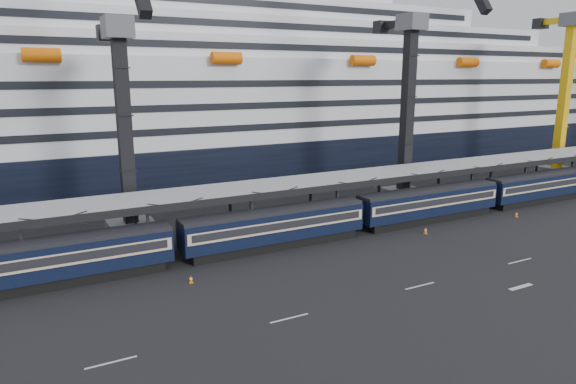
# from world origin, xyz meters

# --- Properties ---
(ground) EXTENTS (260.00, 260.00, 0.00)m
(ground) POSITION_xyz_m (0.00, 0.00, 0.00)
(ground) COLOR black
(ground) RESTS_ON ground
(lane_markings) EXTENTS (111.00, 4.27, 0.02)m
(lane_markings) POSITION_xyz_m (8.15, -5.23, 0.01)
(lane_markings) COLOR beige
(lane_markings) RESTS_ON ground
(train) EXTENTS (133.05, 3.00, 4.05)m
(train) POSITION_xyz_m (-4.65, 10.00, 2.20)
(train) COLOR black
(train) RESTS_ON ground
(canopy) EXTENTS (130.00, 6.25, 5.53)m
(canopy) POSITION_xyz_m (0.00, 14.00, 5.25)
(canopy) COLOR gray
(canopy) RESTS_ON ground
(cruise_ship) EXTENTS (214.09, 28.84, 34.00)m
(cruise_ship) POSITION_xyz_m (-1.08, 45.99, 12.34)
(cruise_ship) COLOR black
(cruise_ship) RESTS_ON ground
(crane_dark_near) EXTENTS (4.50, 17.75, 35.08)m
(crane_dark_near) POSITION_xyz_m (-20.00, 18.59, 11.93)
(crane_dark_near) COLOR #4E5156
(crane_dark_near) RESTS_ON ground
(crane_dark_mid) EXTENTS (4.50, 18.24, 39.64)m
(crane_dark_mid) POSITION_xyz_m (15.00, 17.59, 13.36)
(crane_dark_mid) COLOR #4E5156
(crane_dark_mid) RESTS_ON ground
(crane_yellow_near) EXTENTS (4.50, 20.12, 40.16)m
(crane_yellow_near) POSITION_xyz_m (48.00, 18.47, 14.24)
(crane_yellow_near) COLOR #4E5156
(crane_yellow_near) RESTS_ON ground
(traffic_cone_c) EXTENTS (0.34, 0.34, 0.69)m
(traffic_cone_c) POSITION_xyz_m (-18.12, 5.35, 0.34)
(traffic_cone_c) COLOR orange
(traffic_cone_c) RESTS_ON ground
(traffic_cone_d) EXTENTS (0.37, 0.37, 0.75)m
(traffic_cone_d) POSITION_xyz_m (8.27, 6.45, 0.37)
(traffic_cone_d) COLOR orange
(traffic_cone_d) RESTS_ON ground
(traffic_cone_e) EXTENTS (0.36, 0.36, 0.73)m
(traffic_cone_e) POSITION_xyz_m (22.56, 6.30, 0.36)
(traffic_cone_e) COLOR orange
(traffic_cone_e) RESTS_ON ground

